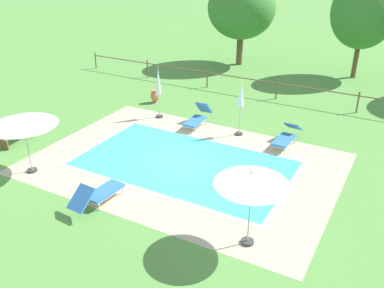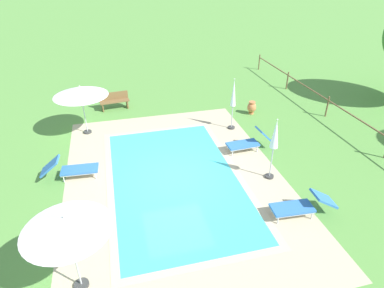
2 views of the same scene
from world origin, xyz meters
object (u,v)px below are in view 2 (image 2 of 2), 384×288
(sun_lounger_north_far, at_px, (249,142))
(patio_umbrella_closed_row_west, at_px, (233,97))
(patio_umbrella_open_foreground, at_px, (66,224))
(sun_lounger_north_mid, at_px, (71,169))
(patio_umbrella_open_by_bench, at_px, (80,91))
(patio_umbrella_closed_row_mid_west, at_px, (275,138))
(wooden_bench_lawn_side, at_px, (114,100))
(sun_lounger_north_near_steps, at_px, (301,205))
(terracotta_urn_near_fence, at_px, (252,107))

(sun_lounger_north_far, bearing_deg, patio_umbrella_closed_row_west, -179.88)
(patio_umbrella_open_foreground, relative_size, patio_umbrella_closed_row_west, 0.94)
(patio_umbrella_open_foreground, bearing_deg, sun_lounger_north_mid, -174.39)
(sun_lounger_north_mid, height_order, patio_umbrella_open_foreground, patio_umbrella_open_foreground)
(patio_umbrella_open_by_bench, height_order, patio_umbrella_closed_row_mid_west, patio_umbrella_closed_row_mid_west)
(patio_umbrella_closed_row_mid_west, bearing_deg, wooden_bench_lawn_side, -146.25)
(patio_umbrella_open_foreground, distance_m, patio_umbrella_closed_row_west, 9.61)
(sun_lounger_north_near_steps, distance_m, wooden_bench_lawn_side, 11.06)
(sun_lounger_north_far, bearing_deg, sun_lounger_north_mid, -88.14)
(sun_lounger_north_far, height_order, patio_umbrella_closed_row_mid_west, patio_umbrella_closed_row_mid_west)
(sun_lounger_north_near_steps, bearing_deg, sun_lounger_north_far, -179.72)
(sun_lounger_north_near_steps, relative_size, sun_lounger_north_mid, 1.03)
(sun_lounger_north_near_steps, xyz_separation_m, sun_lounger_north_far, (-4.06, -0.02, 0.02))
(patio_umbrella_open_foreground, height_order, patio_umbrella_open_by_bench, patio_umbrella_open_foreground)
(terracotta_urn_near_fence, bearing_deg, patio_umbrella_open_foreground, -44.04)
(patio_umbrella_open_by_bench, bearing_deg, terracotta_urn_near_fence, 90.43)
(sun_lounger_north_near_steps, bearing_deg, patio_umbrella_closed_row_west, -179.77)
(patio_umbrella_closed_row_mid_west, distance_m, wooden_bench_lawn_side, 9.34)
(sun_lounger_north_mid, bearing_deg, patio_umbrella_open_by_bench, 172.58)
(wooden_bench_lawn_side, bearing_deg, patio_umbrella_open_by_bench, -29.00)
(terracotta_urn_near_fence, bearing_deg, sun_lounger_north_mid, -67.55)
(patio_umbrella_closed_row_mid_west, height_order, terracotta_urn_near_fence, patio_umbrella_closed_row_mid_west)
(sun_lounger_north_near_steps, height_order, patio_umbrella_open_foreground, patio_umbrella_open_foreground)
(patio_umbrella_closed_row_mid_west, distance_m, terracotta_urn_near_fence, 5.68)
(sun_lounger_north_near_steps, height_order, wooden_bench_lawn_side, wooden_bench_lawn_side)
(sun_lounger_north_mid, relative_size, wooden_bench_lawn_side, 1.31)
(sun_lounger_north_mid, bearing_deg, patio_umbrella_closed_row_mid_west, 75.66)
(sun_lounger_north_mid, xyz_separation_m, patio_umbrella_open_by_bench, (-3.46, 0.45, 1.63))
(patio_umbrella_closed_row_mid_west, bearing_deg, patio_umbrella_closed_row_west, 179.77)
(sun_lounger_north_mid, relative_size, sun_lounger_north_far, 1.03)
(patio_umbrella_closed_row_mid_west, bearing_deg, sun_lounger_north_mid, -104.34)
(sun_lounger_north_near_steps, distance_m, terracotta_urn_near_fence, 7.52)
(sun_lounger_north_mid, height_order, patio_umbrella_closed_row_west, patio_umbrella_closed_row_west)
(sun_lounger_north_mid, xyz_separation_m, patio_umbrella_closed_row_mid_west, (1.78, 6.97, 1.26))
(sun_lounger_north_far, height_order, patio_umbrella_open_foreground, patio_umbrella_open_foreground)
(patio_umbrella_closed_row_west, relative_size, patio_umbrella_closed_row_mid_west, 1.03)
(sun_lounger_north_far, relative_size, patio_umbrella_closed_row_mid_west, 0.82)
(patio_umbrella_open_foreground, xyz_separation_m, wooden_bench_lawn_side, (-10.73, 1.34, -1.57))
(patio_umbrella_closed_row_mid_west, bearing_deg, patio_umbrella_open_foreground, -65.01)
(sun_lounger_north_far, relative_size, patio_umbrella_open_foreground, 0.86)
(patio_umbrella_closed_row_west, bearing_deg, patio_umbrella_closed_row_mid_west, -0.23)
(patio_umbrella_closed_row_west, height_order, patio_umbrella_closed_row_mid_west, patio_umbrella_closed_row_west)
(patio_umbrella_closed_row_west, xyz_separation_m, wooden_bench_lawn_side, (-3.68, -5.17, -1.10))
(patio_umbrella_closed_row_west, bearing_deg, wooden_bench_lawn_side, -125.45)
(sun_lounger_north_mid, xyz_separation_m, terracotta_urn_near_fence, (-3.53, 8.53, -0.01))
(patio_umbrella_closed_row_west, bearing_deg, sun_lounger_north_far, 0.12)
(patio_umbrella_open_foreground, bearing_deg, patio_umbrella_closed_row_mid_west, 114.99)
(patio_umbrella_open_by_bench, distance_m, patio_umbrella_closed_row_mid_west, 8.37)
(patio_umbrella_open_foreground, distance_m, terracotta_urn_near_fence, 11.71)
(sun_lounger_north_mid, bearing_deg, sun_lounger_north_near_steps, 61.30)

